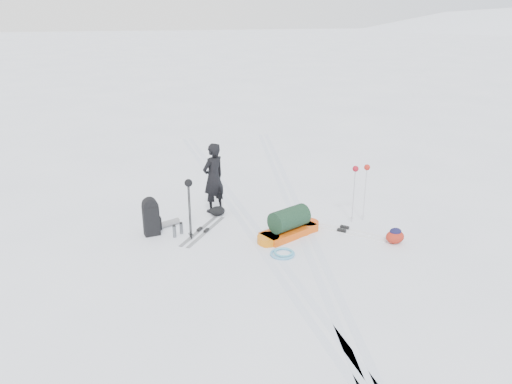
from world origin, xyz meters
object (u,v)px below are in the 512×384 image
pulk_sled (289,225)px  skier (213,178)px  ski_poles_black (189,190)px  expedition_rucksack (153,217)px

pulk_sled → skier: bearing=101.7°
ski_poles_black → expedition_rucksack: bearing=172.5°
pulk_sled → expedition_rucksack: size_ratio=1.99×
skier → expedition_rucksack: bearing=-0.9°
skier → expedition_rucksack: 1.87m
expedition_rucksack → ski_poles_black: ski_poles_black is taller
skier → expedition_rucksack: (-1.51, -0.99, -0.47)m
skier → expedition_rucksack: skier is taller
ski_poles_black → skier: bearing=86.0°
pulk_sled → expedition_rucksack: expedition_rucksack is taller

